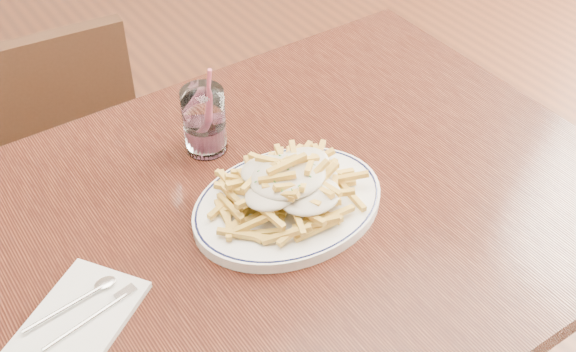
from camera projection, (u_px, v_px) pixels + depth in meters
table at (258, 255)px, 1.16m from camera, size 1.20×0.80×0.75m
chair_far at (54, 151)px, 1.69m from camera, size 0.41×0.41×0.80m
fries_plate at (288, 205)px, 1.12m from camera, size 0.33×0.30×0.02m
loaded_fries at (288, 182)px, 1.09m from camera, size 0.24×0.20×0.07m
napkin at (77, 322)px, 0.96m from camera, size 0.22×0.20×0.01m
cutlery at (74, 316)px, 0.96m from camera, size 0.16×0.08×0.01m
water_glass at (205, 124)px, 1.21m from camera, size 0.07×0.07×0.16m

